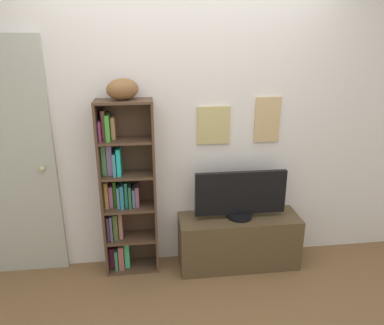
% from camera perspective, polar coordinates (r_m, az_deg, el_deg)
% --- Properties ---
extents(back_wall, '(4.80, 0.08, 2.59)m').
position_cam_1_polar(back_wall, '(3.09, -1.33, 6.28)').
color(back_wall, silver).
rests_on(back_wall, ground).
extents(bookshelf, '(0.46, 0.24, 1.52)m').
position_cam_1_polar(bookshelf, '(3.15, -10.75, -4.83)').
color(bookshelf, '#493324').
rests_on(bookshelf, ground).
extents(football, '(0.31, 0.27, 0.17)m').
position_cam_1_polar(football, '(2.88, -10.91, 11.30)').
color(football, brown).
rests_on(football, bookshelf).
extents(tv_stand, '(1.07, 0.36, 0.48)m').
position_cam_1_polar(tv_stand, '(3.37, 7.35, -12.17)').
color(tv_stand, '#4E3D27').
rests_on(tv_stand, ground).
extents(television, '(0.80, 0.22, 0.43)m').
position_cam_1_polar(television, '(3.17, 7.69, -5.16)').
color(television, black).
rests_on(television, tv_stand).
extents(door, '(0.85, 0.09, 2.02)m').
position_cam_1_polar(door, '(3.33, -27.87, -0.24)').
color(door, '#A5A69B').
rests_on(door, ground).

